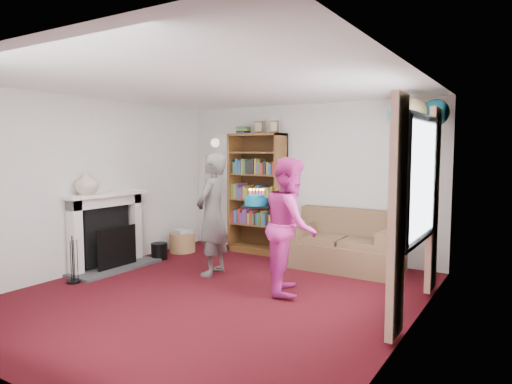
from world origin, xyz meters
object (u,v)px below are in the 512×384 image
Objects in this scene: bookcase at (258,195)px; birthday_cake at (256,201)px; person_striped at (213,214)px; person_magenta at (291,225)px; sofa at (346,246)px.

bookcase reaches higher than birthday_cake.
person_striped is 0.97m from birthday_cake.
bookcase reaches higher than person_striped.
person_striped is at bearing -82.34° from bookcase.
person_magenta is 4.76× the size of birthday_cake.
person_magenta reaches higher than birthday_cake.
person_striped is (-1.47, -1.33, 0.53)m from sofa.
birthday_cake is at bearing 63.19° from person_striped.
sofa is 0.95× the size of person_striped.
bookcase is at bearing 120.85° from birthday_cake.
person_magenta reaches higher than sofa.
birthday_cake is at bearing -108.94° from sofa.
sofa is 1.88m from birthday_cake.
person_striped is at bearing 58.93° from person_magenta.
sofa is 4.65× the size of birthday_cake.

